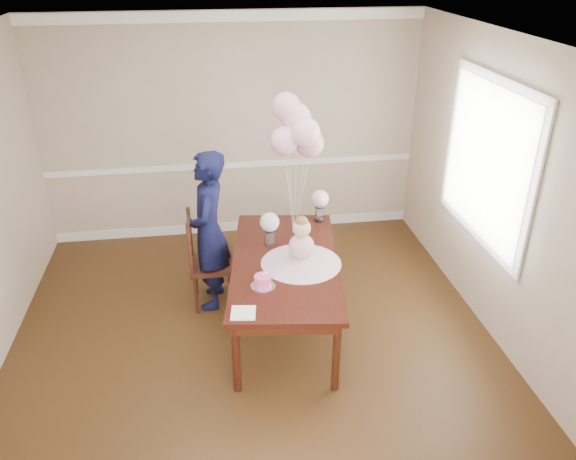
{
  "coord_description": "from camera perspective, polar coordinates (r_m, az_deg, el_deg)",
  "views": [
    {
      "loc": [
        -0.31,
        -4.05,
        3.34
      ],
      "look_at": [
        0.35,
        0.37,
        1.05
      ],
      "focal_mm": 35.0,
      "sensor_mm": 36.0,
      "label": 1
    }
  ],
  "objects": [
    {
      "name": "cake_platter",
      "position": [
        4.82,
        -2.56,
        -5.71
      ],
      "size": [
        0.24,
        0.24,
        0.01
      ],
      "primitive_type": "cylinder",
      "rotation": [
        0.0,
        0.0,
        -0.14
      ],
      "color": "silver",
      "rests_on": "dining_table_top"
    },
    {
      "name": "balloon_ribbon_d",
      "position": [
        5.47,
        0.25,
        5.14
      ],
      "size": [
        0.07,
        0.11,
        1.1
      ],
      "primitive_type": "cylinder",
      "rotation": [
        -0.09,
        -0.07,
        -0.14
      ],
      "color": "silver",
      "rests_on": "balloon_weight"
    },
    {
      "name": "balloon_c",
      "position": [
        5.32,
        0.9,
        11.33
      ],
      "size": [
        0.27,
        0.27,
        0.27
      ],
      "primitive_type": "sphere",
      "color": "#FBB2C5",
      "rests_on": "balloon_ribbon_c"
    },
    {
      "name": "baby_skirt",
      "position": [
        5.12,
        1.35,
        -2.91
      ],
      "size": [
        0.83,
        0.83,
        0.1
      ],
      "primitive_type": "cone",
      "rotation": [
        0.0,
        0.0,
        -0.14
      ],
      "color": "#D9A0BC",
      "rests_on": "dining_table_top"
    },
    {
      "name": "woman",
      "position": [
        5.56,
        -8.04,
        -0.12
      ],
      "size": [
        0.48,
        0.65,
        1.64
      ],
      "primitive_type": "imported",
      "rotation": [
        0.0,
        0.0,
        -1.71
      ],
      "color": "black",
      "rests_on": "floor"
    },
    {
      "name": "chair_leg_br",
      "position": [
        6.01,
        -5.94,
        -4.42
      ],
      "size": [
        0.04,
        0.04,
        0.43
      ],
      "primitive_type": "cylinder",
      "rotation": [
        0.0,
        0.0,
        -0.0
      ],
      "color": "#3C1510",
      "rests_on": "floor"
    },
    {
      "name": "wall_back",
      "position": [
        6.86,
        -5.65,
        10.12
      ],
      "size": [
        4.5,
        0.02,
        2.7
      ],
      "primitive_type": "cube",
      "color": "tan",
      "rests_on": "floor"
    },
    {
      "name": "roses_near",
      "position": [
        5.33,
        -1.89,
        0.81
      ],
      "size": [
        0.18,
        0.18,
        0.18
      ],
      "primitive_type": "sphere",
      "color": "silver",
      "rests_on": "rose_vase_near"
    },
    {
      "name": "chair_slat_top",
      "position": [
        5.51,
        -10.11,
        0.74
      ],
      "size": [
        0.03,
        0.4,
        0.05
      ],
      "primitive_type": "cube",
      "rotation": [
        0.0,
        0.0,
        -0.0
      ],
      "color": "#351D0E",
      "rests_on": "dining_chair_seat"
    },
    {
      "name": "balloon_weight",
      "position": [
        5.65,
        0.65,
        -0.29
      ],
      "size": [
        0.04,
        0.04,
        0.02
      ],
      "primitive_type": "cylinder",
      "rotation": [
        0.0,
        0.0,
        -0.14
      ],
      "color": "silver",
      "rests_on": "dining_table_top"
    },
    {
      "name": "balloon_a",
      "position": [
        5.28,
        -0.37,
        9.01
      ],
      "size": [
        0.27,
        0.27,
        0.27
      ],
      "primitive_type": "sphere",
      "color": "#F6AECA",
      "rests_on": "balloon_ribbon_a"
    },
    {
      "name": "ceiling",
      "position": [
        4.12,
        -4.28,
        18.08
      ],
      "size": [
        4.5,
        5.0,
        0.02
      ],
      "primitive_type": "cube",
      "color": "white",
      "rests_on": "wall_back"
    },
    {
      "name": "window_blinds",
      "position": [
        5.51,
        19.42,
        6.57
      ],
      "size": [
        0.01,
        1.5,
        1.4
      ],
      "primitive_type": "cube",
      "color": "white",
      "rests_on": "wall_right"
    },
    {
      "name": "baby_torso",
      "position": [
        5.06,
        1.36,
        -1.67
      ],
      "size": [
        0.23,
        0.23,
        0.23
      ],
      "primitive_type": "sphere",
      "color": "pink",
      "rests_on": "baby_skirt"
    },
    {
      "name": "napkin",
      "position": [
        4.5,
        -4.57,
        -8.39
      ],
      "size": [
        0.22,
        0.22,
        0.01
      ],
      "primitive_type": "cube",
      "rotation": [
        0.0,
        0.0,
        -0.14
      ],
      "color": "white",
      "rests_on": "dining_table_top"
    },
    {
      "name": "wall_right",
      "position": [
        5.19,
        21.87,
        2.53
      ],
      "size": [
        0.02,
        5.0,
        2.7
      ],
      "primitive_type": "cube",
      "color": "tan",
      "rests_on": "floor"
    },
    {
      "name": "chair_slat_mid",
      "position": [
        5.58,
        -9.98,
        -0.72
      ],
      "size": [
        0.03,
        0.4,
        0.05
      ],
      "primitive_type": "cube",
      "rotation": [
        0.0,
        0.0,
        -0.0
      ],
      "color": "#3E1910",
      "rests_on": "dining_chair_seat"
    },
    {
      "name": "cake_flower_b",
      "position": [
        4.77,
        -2.23,
        -4.42
      ],
      "size": [
        0.03,
        0.03,
        0.03
      ],
      "primitive_type": "sphere",
      "color": "silver",
      "rests_on": "birthday_cake"
    },
    {
      "name": "balloon_ribbon_b",
      "position": [
        5.44,
        1.19,
        3.87
      ],
      "size": [
        0.09,
        0.06,
        0.91
      ],
      "primitive_type": "cylinder",
      "rotation": [
        0.05,
        0.1,
        -0.14
      ],
      "color": "silver",
      "rests_on": "balloon_weight"
    },
    {
      "name": "balloon_d",
      "position": [
        5.31,
        -0.17,
        12.4
      ],
      "size": [
        0.27,
        0.27,
        0.27
      ],
      "primitive_type": "sphere",
      "color": "#E3A1B1",
      "rests_on": "balloon_ribbon_d"
    },
    {
      "name": "dining_chair_seat",
      "position": [
        5.73,
        -7.73,
        -3.48
      ],
      "size": [
        0.44,
        0.44,
        0.05
      ],
      "primitive_type": "cube",
      "rotation": [
        0.0,
        0.0,
        -0.0
      ],
      "color": "#33150D",
      "rests_on": "chair_leg_fl"
    },
    {
      "name": "baby_hair",
      "position": [
        4.95,
        1.39,
        0.8
      ],
      "size": [
        0.12,
        0.12,
        0.12
      ],
      "primitive_type": "sphere",
      "color": "brown",
      "rests_on": "baby_head"
    },
    {
      "name": "chair_leg_fl",
      "position": [
        5.71,
        -9.34,
        -6.53
      ],
      "size": [
        0.04,
        0.04,
        0.43
      ],
      "primitive_type": "cylinder",
      "rotation": [
        0.0,
        0.0,
        -0.0
      ],
      "color": "black",
      "rests_on": "floor"
    },
    {
      "name": "cake_flower_a",
      "position": [
        4.75,
        -2.59,
        -4.54
      ],
      "size": [
        0.03,
        0.03,
        0.03
      ],
      "primitive_type": "sphere",
      "color": "white",
      "rests_on": "birthday_cake"
    },
    {
      "name": "balloon_ribbon_a",
      "position": [
        5.48,
        0.16,
        3.5
      ],
      "size": [
        0.09,
        0.02,
        0.81
      ],
      "primitive_type": "cylinder",
      "rotation": [
        0.0,
        -0.1,
        -0.14
      ],
      "color": "white",
      "rests_on": "balloon_weight"
    },
    {
      "name": "table_leg_fl",
      "position": [
        4.69,
        -5.29,
        -12.78
      ],
      "size": [
        0.08,
        0.08,
        0.68
      ],
      "primitive_type": "cylinder",
      "rotation": [
        0.0,
        0.0,
        -0.14
      ],
      "color": "black",
      "rests_on": "floor"
    },
    {
      "name": "birthday_cake",
      "position": [
        4.79,
        -2.58,
        -5.18
      ],
      "size": [
        0.16,
        0.16,
        0.1
      ],
      "primitive_type": "cylinder",
      "rotation": [
        0.0,
        0.0,
        -0.14
      ],
      "color": "#EB4A98",
      "rests_on": "cake_platter"
    },
    {
      "name": "table_leg_fr",
      "position": [
        4.7,
        4.94,
        -12.7
      ],
      "size": [
        0.08,
        0.08,
        0.68
      ],
      "primitive_type": "cylinder",
      "rotation": [
        0.0,
        0.0,
        -0.14
      ],
      "color": "black",
      "rests_on": "floor"
    },
    {
      "name": "chair_rail_trim",
      "position": [
        6.99,
        -5.48,
        6.57
      ],
      "size": [
        4.5,
        0.02,
        0.07
      ],
      "primitive_type": "cube",
      "color": "white",
      "rests_on": "wall_back"
    },
    {
      "name": "chair_back_post_r",
      "position": [
        5.75,
        -9.93,
        -0.25
      ],
      "size": [
        0.04,
        0.04,
        0.56
      ],
      "primitive_type": "cylinder",
      "rotation": [
        0.0,
        0.0,
        -0.0
      ],
      "color": "#3C1F10",
      "rests_on": "dining_chair_seat"
    },
    {
      "name": "balloon_b",
      "position": [
        5.21,
        1.81,
        9.87
      ],
      "size": [
        0.27,
        0.27,
        0.27
      ],
      "primitive_type": "sphere",
      "color": "#FFB4CC",
      "rests_on": "balloon_ribbon_b"
    },
    {
      "name": "rose_vase_far",
      "position": [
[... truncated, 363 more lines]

